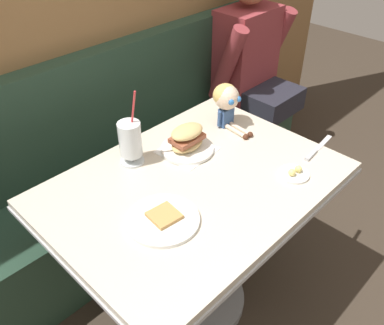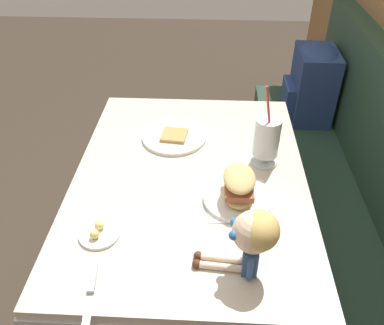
{
  "view_description": "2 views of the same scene",
  "coord_description": "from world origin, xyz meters",
  "px_view_note": "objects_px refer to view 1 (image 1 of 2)",
  "views": [
    {
      "loc": [
        -0.87,
        -0.66,
        1.73
      ],
      "look_at": [
        -0.01,
        0.19,
        0.83
      ],
      "focal_mm": 38.68,
      "sensor_mm": 36.0,
      "label": 1
    },
    {
      "loc": [
        1.1,
        0.24,
        1.63
      ],
      "look_at": [
        0.05,
        0.19,
        0.83
      ],
      "focal_mm": 38.26,
      "sensor_mm": 36.0,
      "label": 2
    }
  ],
  "objects_px": {
    "milkshake_glass": "(130,141)",
    "seated_doll": "(227,100)",
    "butter_knife": "(315,151)",
    "diner_patron": "(251,57)",
    "toast_plate": "(163,219)",
    "sandwich_plate": "(187,141)",
    "butter_saucer": "(294,173)"
  },
  "relations": [
    {
      "from": "milkshake_glass",
      "to": "butter_knife",
      "type": "distance_m",
      "value": 0.76
    },
    {
      "from": "sandwich_plate",
      "to": "butter_knife",
      "type": "height_order",
      "value": "sandwich_plate"
    },
    {
      "from": "toast_plate",
      "to": "butter_saucer",
      "type": "height_order",
      "value": "butter_saucer"
    },
    {
      "from": "toast_plate",
      "to": "milkshake_glass",
      "type": "xyz_separation_m",
      "value": [
        0.14,
        0.34,
        0.09
      ]
    },
    {
      "from": "diner_patron",
      "to": "butter_saucer",
      "type": "bearing_deg",
      "value": -133.84
    },
    {
      "from": "toast_plate",
      "to": "butter_knife",
      "type": "bearing_deg",
      "value": -12.05
    },
    {
      "from": "milkshake_glass",
      "to": "toast_plate",
      "type": "bearing_deg",
      "value": -112.65
    },
    {
      "from": "butter_saucer",
      "to": "seated_doll",
      "type": "bearing_deg",
      "value": 77.23
    },
    {
      "from": "butter_saucer",
      "to": "sandwich_plate",
      "type": "bearing_deg",
      "value": 112.62
    },
    {
      "from": "toast_plate",
      "to": "diner_patron",
      "type": "relative_size",
      "value": 0.31
    },
    {
      "from": "sandwich_plate",
      "to": "seated_doll",
      "type": "xyz_separation_m",
      "value": [
        0.27,
        0.02,
        0.08
      ]
    },
    {
      "from": "toast_plate",
      "to": "seated_doll",
      "type": "relative_size",
      "value": 1.12
    },
    {
      "from": "butter_saucer",
      "to": "seated_doll",
      "type": "relative_size",
      "value": 0.54
    },
    {
      "from": "milkshake_glass",
      "to": "diner_patron",
      "type": "distance_m",
      "value": 1.22
    },
    {
      "from": "milkshake_glass",
      "to": "butter_knife",
      "type": "bearing_deg",
      "value": -40.52
    },
    {
      "from": "milkshake_glass",
      "to": "seated_doll",
      "type": "height_order",
      "value": "milkshake_glass"
    },
    {
      "from": "toast_plate",
      "to": "butter_saucer",
      "type": "bearing_deg",
      "value": -18.63
    },
    {
      "from": "butter_saucer",
      "to": "diner_patron",
      "type": "distance_m",
      "value": 1.15
    },
    {
      "from": "sandwich_plate",
      "to": "diner_patron",
      "type": "bearing_deg",
      "value": 23.5
    },
    {
      "from": "sandwich_plate",
      "to": "diner_patron",
      "type": "relative_size",
      "value": 0.27
    },
    {
      "from": "butter_knife",
      "to": "seated_doll",
      "type": "distance_m",
      "value": 0.43
    },
    {
      "from": "butter_saucer",
      "to": "butter_knife",
      "type": "xyz_separation_m",
      "value": [
        0.19,
        0.02,
        -0.0
      ]
    },
    {
      "from": "toast_plate",
      "to": "diner_patron",
      "type": "bearing_deg",
      "value": 26.43
    },
    {
      "from": "milkshake_glass",
      "to": "sandwich_plate",
      "type": "xyz_separation_m",
      "value": [
        0.21,
        -0.1,
        -0.06
      ]
    },
    {
      "from": "butter_knife",
      "to": "toast_plate",
      "type": "bearing_deg",
      "value": 167.95
    },
    {
      "from": "milkshake_glass",
      "to": "seated_doll",
      "type": "distance_m",
      "value": 0.48
    },
    {
      "from": "milkshake_glass",
      "to": "sandwich_plate",
      "type": "distance_m",
      "value": 0.24
    },
    {
      "from": "seated_doll",
      "to": "toast_plate",
      "type": "bearing_deg",
      "value": -157.6
    },
    {
      "from": "toast_plate",
      "to": "diner_patron",
      "type": "distance_m",
      "value": 1.47
    },
    {
      "from": "sandwich_plate",
      "to": "milkshake_glass",
      "type": "bearing_deg",
      "value": 154.02
    },
    {
      "from": "butter_knife",
      "to": "diner_patron",
      "type": "height_order",
      "value": "diner_patron"
    },
    {
      "from": "seated_doll",
      "to": "butter_knife",
      "type": "bearing_deg",
      "value": -77.09
    }
  ]
}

